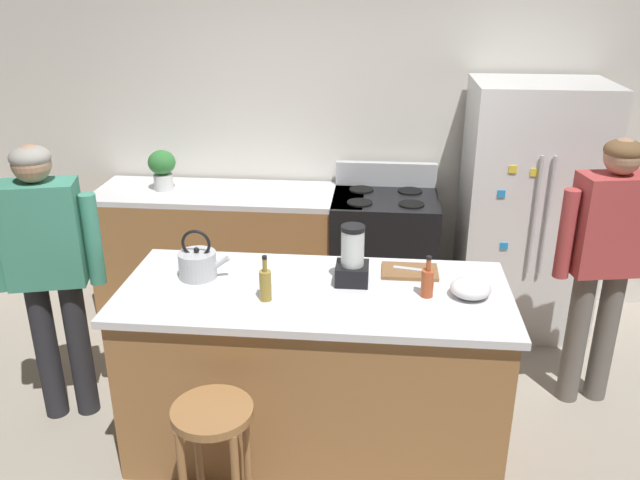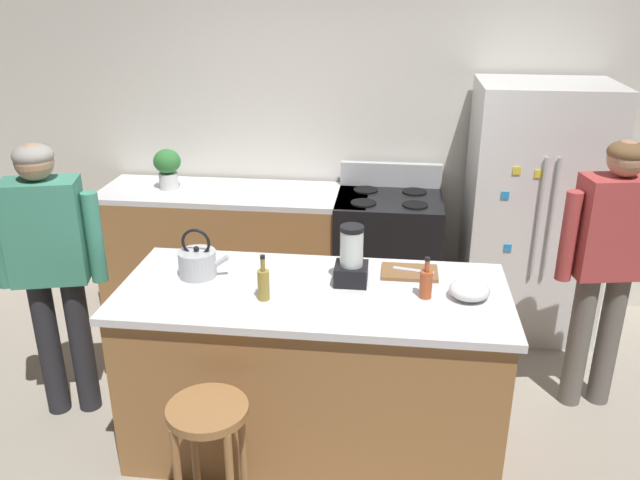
% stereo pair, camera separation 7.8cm
% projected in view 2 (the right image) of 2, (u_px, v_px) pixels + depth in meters
% --- Properties ---
extents(ground_plane, '(14.00, 14.00, 0.00)m').
position_uv_depth(ground_plane, '(314.00, 440.00, 3.67)').
color(ground_plane, '#9E9384').
extents(back_wall, '(8.00, 0.10, 2.70)m').
position_uv_depth(back_wall, '(346.00, 129.00, 4.96)').
color(back_wall, silver).
rests_on(back_wall, ground_plane).
extents(kitchen_island, '(2.00, 0.87, 0.95)m').
position_uv_depth(kitchen_island, '(313.00, 368.00, 3.49)').
color(kitchen_island, '#9E6B3D').
rests_on(kitchen_island, ground_plane).
extents(back_counter_run, '(2.00, 0.64, 0.95)m').
position_uv_depth(back_counter_run, '(236.00, 250.00, 5.01)').
color(back_counter_run, '#9E6B3D').
rests_on(back_counter_run, ground_plane).
extents(refrigerator, '(0.90, 0.73, 1.79)m').
position_uv_depth(refrigerator, '(533.00, 212.00, 4.56)').
color(refrigerator, silver).
rests_on(refrigerator, ground_plane).
extents(stove_range, '(0.76, 0.65, 1.13)m').
position_uv_depth(stove_range, '(387.00, 257.00, 4.85)').
color(stove_range, black).
rests_on(stove_range, ground_plane).
extents(person_by_island_left, '(0.59, 0.32, 1.64)m').
position_uv_depth(person_by_island_left, '(50.00, 258.00, 3.58)').
color(person_by_island_left, '#26262B').
rests_on(person_by_island_left, ground_plane).
extents(person_by_sink_right, '(0.60, 0.29, 1.64)m').
position_uv_depth(person_by_sink_right, '(609.00, 253.00, 3.65)').
color(person_by_sink_right, '#66605B').
rests_on(person_by_sink_right, ground_plane).
extents(bar_stool, '(0.36, 0.36, 0.70)m').
position_uv_depth(bar_stool, '(209.00, 437.00, 2.88)').
color(bar_stool, '#9E6B3D').
rests_on(bar_stool, ground_plane).
extents(potted_plant, '(0.20, 0.20, 0.30)m').
position_uv_depth(potted_plant, '(167.00, 166.00, 4.82)').
color(potted_plant, silver).
rests_on(potted_plant, back_counter_run).
extents(blender_appliance, '(0.17, 0.17, 0.31)m').
position_uv_depth(blender_appliance, '(351.00, 259.00, 3.34)').
color(blender_appliance, black).
rests_on(blender_appliance, kitchen_island).
extents(bottle_cooking_sauce, '(0.06, 0.06, 0.22)m').
position_uv_depth(bottle_cooking_sauce, '(426.00, 283.00, 3.20)').
color(bottle_cooking_sauce, '#B24C26').
rests_on(bottle_cooking_sauce, kitchen_island).
extents(bottle_vinegar, '(0.06, 0.06, 0.24)m').
position_uv_depth(bottle_vinegar, '(263.00, 283.00, 3.18)').
color(bottle_vinegar, olive).
rests_on(bottle_vinegar, kitchen_island).
extents(mixing_bowl, '(0.20, 0.20, 0.09)m').
position_uv_depth(mixing_bowl, '(469.00, 290.00, 3.21)').
color(mixing_bowl, white).
rests_on(mixing_bowl, kitchen_island).
extents(tea_kettle, '(0.28, 0.20, 0.27)m').
position_uv_depth(tea_kettle, '(198.00, 262.00, 3.43)').
color(tea_kettle, '#B7BABF').
rests_on(tea_kettle, kitchen_island).
extents(cutting_board, '(0.30, 0.20, 0.02)m').
position_uv_depth(cutting_board, '(410.00, 272.00, 3.48)').
color(cutting_board, brown).
rests_on(cutting_board, kitchen_island).
extents(chef_knife, '(0.22, 0.07, 0.01)m').
position_uv_depth(chef_knife, '(413.00, 270.00, 3.47)').
color(chef_knife, '#B7BABF').
rests_on(chef_knife, cutting_board).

